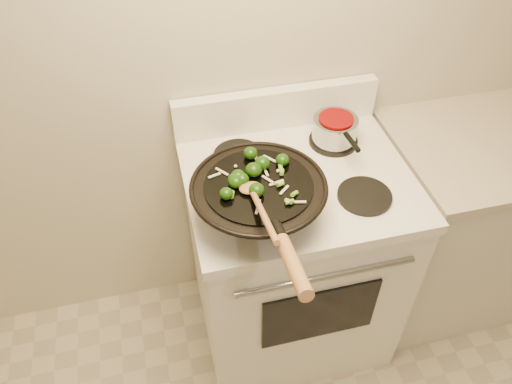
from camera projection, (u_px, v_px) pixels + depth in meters
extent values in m
plane|color=beige|center=(279.00, 29.00, 1.69)|extent=(3.50, 0.00, 3.50)
cube|color=white|center=(292.00, 262.00, 2.05)|extent=(0.76, 0.64, 0.88)
cube|color=white|center=(298.00, 181.00, 1.73)|extent=(0.78, 0.66, 0.04)
cube|color=white|center=(276.00, 108.00, 1.87)|extent=(0.78, 0.05, 0.16)
cylinder|color=#95989E|center=(327.00, 277.00, 1.59)|extent=(0.60, 0.02, 0.02)
cube|color=black|center=(320.00, 315.00, 1.75)|extent=(0.42, 0.01, 0.28)
cylinder|color=black|center=(258.00, 215.00, 1.58)|extent=(0.18, 0.18, 0.01)
cylinder|color=black|center=(365.00, 196.00, 1.64)|extent=(0.18, 0.18, 0.01)
cylinder|color=black|center=(238.00, 155.00, 1.79)|extent=(0.18, 0.18, 0.01)
cylinder|color=black|center=(333.00, 141.00, 1.85)|extent=(0.18, 0.18, 0.01)
cube|color=silver|center=(460.00, 224.00, 2.21)|extent=(0.73, 0.60, 0.88)
cube|color=beige|center=(494.00, 143.00, 1.89)|extent=(0.75, 0.62, 0.03)
torus|color=black|center=(259.00, 186.00, 1.49)|extent=(0.42, 0.42, 0.02)
cylinder|color=black|center=(259.00, 185.00, 1.49)|extent=(0.33, 0.33, 0.01)
cylinder|color=black|center=(278.00, 231.00, 1.29)|extent=(0.03, 0.07, 0.05)
cylinder|color=#9D6A3D|center=(293.00, 266.00, 1.17)|extent=(0.04, 0.22, 0.09)
ellipsoid|color=#153708|center=(262.00, 163.00, 1.53)|extent=(0.05, 0.05, 0.04)
cylinder|color=#497429|center=(267.00, 165.00, 1.54)|extent=(0.02, 0.02, 0.01)
ellipsoid|color=#153708|center=(238.00, 176.00, 1.49)|extent=(0.04, 0.04, 0.04)
ellipsoid|color=#153708|center=(250.00, 153.00, 1.56)|extent=(0.04, 0.04, 0.04)
ellipsoid|color=#153708|center=(235.00, 180.00, 1.48)|extent=(0.04, 0.04, 0.04)
cylinder|color=#497429|center=(239.00, 182.00, 1.49)|extent=(0.02, 0.02, 0.02)
ellipsoid|color=#153708|center=(257.00, 190.00, 1.44)|extent=(0.05, 0.05, 0.04)
ellipsoid|color=#153708|center=(236.00, 182.00, 1.47)|extent=(0.04, 0.04, 0.04)
ellipsoid|color=#153708|center=(253.00, 170.00, 1.50)|extent=(0.05, 0.05, 0.04)
cylinder|color=#497429|center=(258.00, 172.00, 1.52)|extent=(0.02, 0.02, 0.01)
ellipsoid|color=#153708|center=(226.00, 194.00, 1.43)|extent=(0.04, 0.04, 0.03)
ellipsoid|color=#153708|center=(242.00, 179.00, 1.48)|extent=(0.04, 0.04, 0.04)
ellipsoid|color=#153708|center=(282.00, 160.00, 1.54)|extent=(0.04, 0.04, 0.04)
cylinder|color=#497429|center=(286.00, 162.00, 1.55)|extent=(0.02, 0.01, 0.02)
cube|color=silver|center=(258.00, 207.00, 1.42)|extent=(0.03, 0.05, 0.00)
cube|color=silver|center=(276.00, 183.00, 1.49)|extent=(0.05, 0.02, 0.00)
cube|color=silver|center=(284.00, 190.00, 1.47)|extent=(0.04, 0.03, 0.00)
cube|color=silver|center=(214.00, 175.00, 1.51)|extent=(0.04, 0.02, 0.00)
cube|color=silver|center=(256.00, 158.00, 1.57)|extent=(0.02, 0.06, 0.00)
cube|color=silver|center=(239.00, 180.00, 1.50)|extent=(0.04, 0.01, 0.00)
cube|color=silver|center=(269.00, 180.00, 1.50)|extent=(0.04, 0.05, 0.00)
cube|color=silver|center=(265.00, 171.00, 1.52)|extent=(0.01, 0.05, 0.00)
cube|color=silver|center=(270.00, 159.00, 1.57)|extent=(0.04, 0.05, 0.00)
cube|color=silver|center=(222.00, 172.00, 1.52)|extent=(0.04, 0.04, 0.00)
cube|color=silver|center=(298.00, 202.00, 1.43)|extent=(0.05, 0.02, 0.00)
cylinder|color=#69A936|center=(282.00, 172.00, 1.51)|extent=(0.02, 0.03, 0.02)
cylinder|color=#69A936|center=(261.00, 168.00, 1.53)|extent=(0.03, 0.03, 0.02)
cylinder|color=#69A936|center=(232.00, 194.00, 1.44)|extent=(0.03, 0.03, 0.01)
cylinder|color=#69A936|center=(280.00, 184.00, 1.48)|extent=(0.01, 0.03, 0.02)
cylinder|color=#69A936|center=(294.00, 194.00, 1.45)|extent=(0.01, 0.03, 0.02)
cylinder|color=#69A936|center=(289.00, 201.00, 1.42)|extent=(0.03, 0.02, 0.02)
cylinder|color=#69A936|center=(289.00, 202.00, 1.42)|extent=(0.02, 0.03, 0.02)
cylinder|color=#69A936|center=(280.00, 167.00, 1.53)|extent=(0.03, 0.01, 0.02)
sphere|color=beige|center=(236.00, 166.00, 1.54)|extent=(0.01, 0.01, 0.01)
sphere|color=beige|center=(236.00, 183.00, 1.48)|extent=(0.01, 0.01, 0.01)
sphere|color=beige|center=(278.00, 171.00, 1.52)|extent=(0.01, 0.01, 0.01)
ellipsoid|color=#9D6A3D|center=(251.00, 188.00, 1.46)|extent=(0.07, 0.05, 0.02)
cylinder|color=#9D6A3D|center=(263.00, 214.00, 1.33)|extent=(0.02, 0.29, 0.10)
cylinder|color=#95989E|center=(335.00, 129.00, 1.81)|extent=(0.16, 0.16, 0.09)
cylinder|color=#6E0505|center=(336.00, 119.00, 1.78)|extent=(0.13, 0.13, 0.01)
cylinder|color=black|center=(352.00, 142.00, 1.69)|extent=(0.03, 0.10, 0.02)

